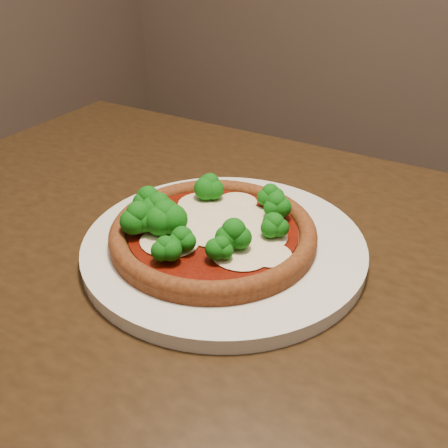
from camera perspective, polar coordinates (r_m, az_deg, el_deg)
The scene contains 3 objects.
dining_table at distance 0.64m, azimuth 4.20°, elevation -13.37°, with size 1.23×0.81×0.75m.
plate at distance 0.61m, azimuth 0.00°, elevation -2.47°, with size 0.34×0.34×0.02m, color silver.
pizza at distance 0.60m, azimuth -1.71°, elevation -0.34°, with size 0.25×0.25×0.06m.
Camera 1 is at (0.02, -0.48, 1.10)m, focal length 40.00 mm.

